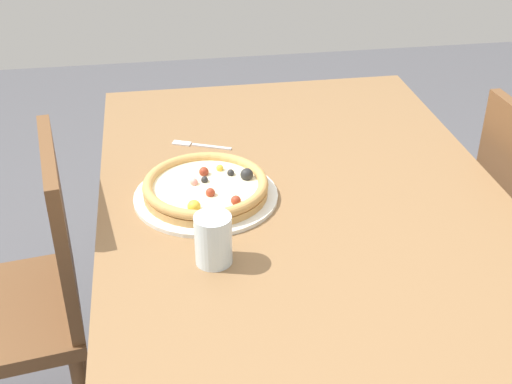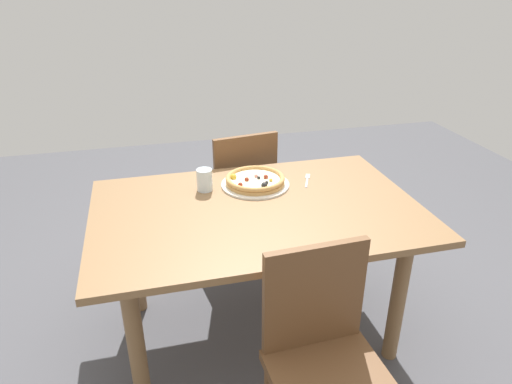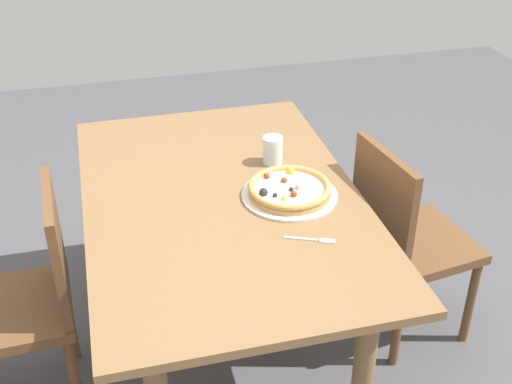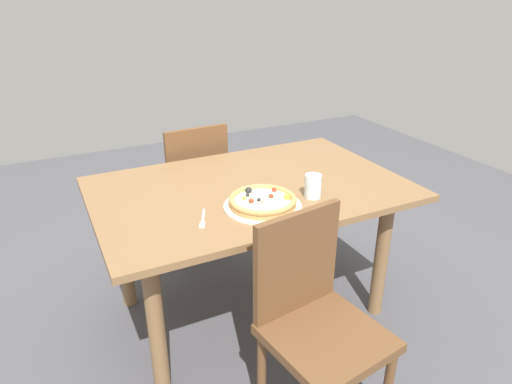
% 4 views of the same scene
% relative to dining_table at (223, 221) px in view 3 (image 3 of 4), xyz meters
% --- Properties ---
extents(ground_plane, '(6.00, 6.00, 0.00)m').
position_rel_dining_table_xyz_m(ground_plane, '(0.00, 0.00, -0.62)').
color(ground_plane, '#4C4C51').
extents(dining_table, '(1.47, 0.96, 0.72)m').
position_rel_dining_table_xyz_m(dining_table, '(0.00, 0.00, 0.00)').
color(dining_table, olive).
rests_on(dining_table, ground).
extents(chair_near, '(0.42, 0.42, 0.86)m').
position_rel_dining_table_xyz_m(chair_near, '(0.07, -0.70, -0.15)').
color(chair_near, brown).
rests_on(chair_near, ground).
extents(chair_far, '(0.45, 0.45, 0.86)m').
position_rel_dining_table_xyz_m(chair_far, '(0.07, 0.70, -0.15)').
color(chair_far, brown).
rests_on(chair_far, ground).
extents(plate, '(0.34, 0.34, 0.01)m').
position_rel_dining_table_xyz_m(plate, '(0.05, 0.23, 0.10)').
color(plate, silver).
rests_on(plate, dining_table).
extents(pizza, '(0.29, 0.29, 0.05)m').
position_rel_dining_table_xyz_m(pizza, '(0.05, 0.23, 0.13)').
color(pizza, tan).
rests_on(pizza, plate).
extents(fork, '(0.08, 0.16, 0.00)m').
position_rel_dining_table_xyz_m(fork, '(0.33, 0.23, 0.10)').
color(fork, silver).
rests_on(fork, dining_table).
extents(drinking_glass, '(0.08, 0.08, 0.11)m').
position_rel_dining_table_xyz_m(drinking_glass, '(-0.20, 0.24, 0.15)').
color(drinking_glass, silver).
rests_on(drinking_glass, dining_table).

